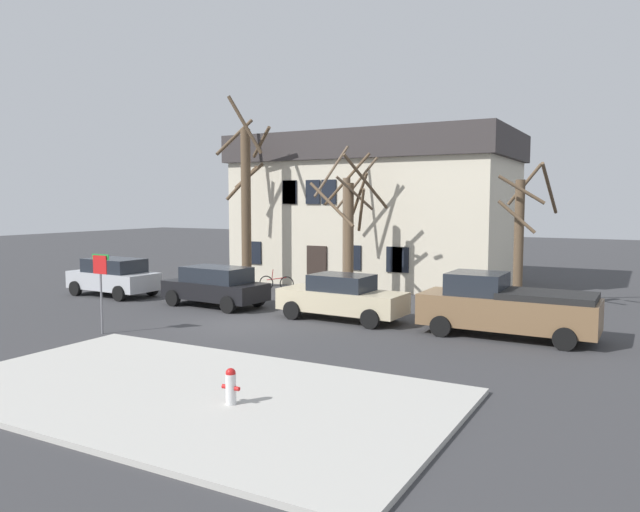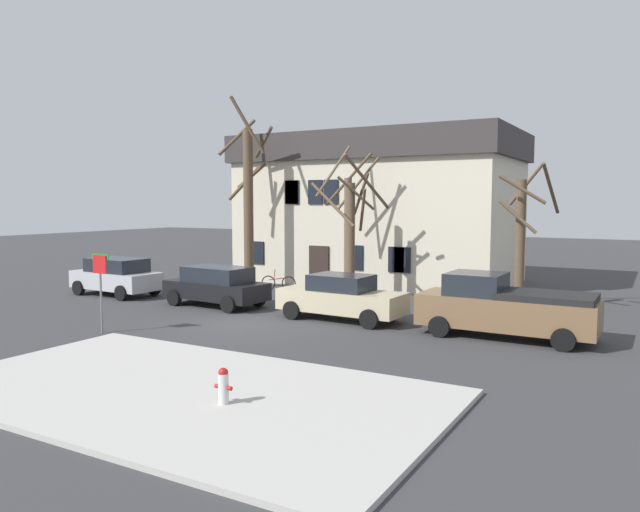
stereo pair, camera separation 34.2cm
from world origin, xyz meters
name	(u,v)px [view 2 (the right image)]	position (x,y,z in m)	size (l,w,h in m)	color
ground_plane	(239,324)	(0.00, 0.00, 0.00)	(120.00, 120.00, 0.00)	#38383A
sidewalk_slab	(182,391)	(3.61, -6.84, 0.06)	(11.82, 6.60, 0.12)	#B7B5AD
building_main	(379,208)	(-0.64, 13.46, 3.98)	(14.55, 8.31, 7.84)	beige
tree_bare_near	(248,200)	(-5.21, 7.74, 4.41)	(2.72, 2.60, 9.37)	brown
tree_bare_mid	(348,229)	(0.58, 7.33, 3.09)	(2.64, 2.63, 6.91)	brown
tree_bare_far	(351,230)	(1.02, 6.80, 3.08)	(3.12, 3.10, 6.52)	brown
tree_bare_end	(522,237)	(8.09, 7.54, 2.93)	(1.99, 2.28, 5.82)	brown
car_silver_wagon	(116,276)	(-8.98, 2.59, 0.90)	(4.44, 2.25, 1.72)	#B7BABF
car_black_wagon	(216,285)	(-3.09, 2.59, 0.86)	(4.53, 2.29, 1.64)	black
car_beige_sedan	(341,297)	(2.77, 2.51, 0.84)	(4.76, 2.12, 1.67)	#C6B793
pickup_truck_brown	(505,307)	(8.61, 2.55, 0.98)	(5.48, 2.27, 2.02)	brown
fire_hydrant	(223,385)	(5.07, -7.18, 0.52)	(0.42, 0.22, 0.76)	silver
street_sign_pole	(100,278)	(-3.04, -3.36, 1.84)	(0.76, 0.07, 2.62)	slate
bicycle_leaning	(278,283)	(-3.33, 7.58, 0.37)	(1.70, 0.51, 1.03)	black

